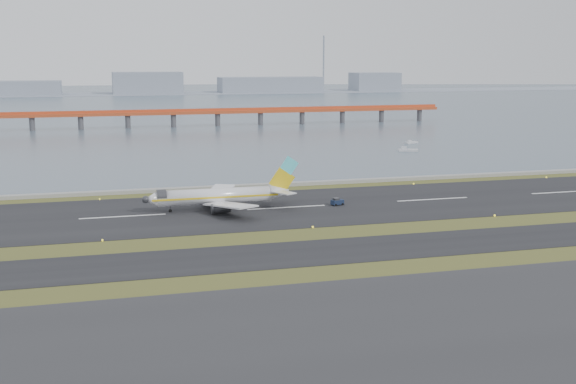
# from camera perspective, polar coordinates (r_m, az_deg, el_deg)

# --- Properties ---
(ground) EXTENTS (1000.00, 1000.00, 0.00)m
(ground) POSITION_cam_1_polar(r_m,az_deg,el_deg) (152.28, 2.80, -3.50)
(ground) COLOR #354117
(ground) RESTS_ON ground
(apron_strip) EXTENTS (1000.00, 50.00, 0.10)m
(apron_strip) POSITION_cam_1_polar(r_m,az_deg,el_deg) (103.72, 12.32, -10.57)
(apron_strip) COLOR #2A2A2C
(apron_strip) RESTS_ON ground
(taxiway_strip) EXTENTS (1000.00, 18.00, 0.10)m
(taxiway_strip) POSITION_cam_1_polar(r_m,az_deg,el_deg) (141.27, 4.30, -4.62)
(taxiway_strip) COLOR black
(taxiway_strip) RESTS_ON ground
(runway_strip) EXTENTS (1000.00, 45.00, 0.10)m
(runway_strip) POSITION_cam_1_polar(r_m,az_deg,el_deg) (180.32, -0.13, -1.24)
(runway_strip) COLOR black
(runway_strip) RESTS_ON ground
(seawall) EXTENTS (1000.00, 2.50, 1.00)m
(seawall) POSITION_cam_1_polar(r_m,az_deg,el_deg) (208.83, -2.26, 0.51)
(seawall) COLOR gray
(seawall) RESTS_ON ground
(bay_water) EXTENTS (1400.00, 800.00, 1.30)m
(bay_water) POSITION_cam_1_polar(r_m,az_deg,el_deg) (603.35, -10.82, 6.90)
(bay_water) COLOR #475A66
(bay_water) RESTS_ON ground
(red_pier) EXTENTS (260.00, 5.00, 10.20)m
(red_pier) POSITION_cam_1_polar(r_m,az_deg,el_deg) (397.07, -5.59, 6.26)
(red_pier) COLOR #C14721
(red_pier) RESTS_ON ground
(far_shoreline) EXTENTS (1400.00, 80.00, 60.50)m
(far_shoreline) POSITION_cam_1_polar(r_m,az_deg,el_deg) (763.41, -10.76, 8.10)
(far_shoreline) COLOR #8892A1
(far_shoreline) RESTS_ON ground
(airliner) EXTENTS (38.52, 32.89, 12.80)m
(airliner) POSITION_cam_1_polar(r_m,az_deg,el_deg) (178.17, -5.31, -0.31)
(airliner) COLOR white
(airliner) RESTS_ON ground
(pushback_tug) EXTENTS (3.44, 2.53, 1.98)m
(pushback_tug) POSITION_cam_1_polar(r_m,az_deg,el_deg) (183.40, 3.90, -0.77)
(pushback_tug) COLOR #15203A
(pushback_tug) RESTS_ON ground
(workboat_near) EXTENTS (8.04, 4.85, 1.86)m
(workboat_near) POSITION_cam_1_polar(r_m,az_deg,el_deg) (292.52, 9.41, 3.30)
(workboat_near) COLOR silver
(workboat_near) RESTS_ON ground
(workboat_far) EXTENTS (6.74, 4.43, 1.57)m
(workboat_far) POSITION_cam_1_polar(r_m,az_deg,el_deg) (319.38, 9.69, 3.88)
(workboat_far) COLOR silver
(workboat_far) RESTS_ON ground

